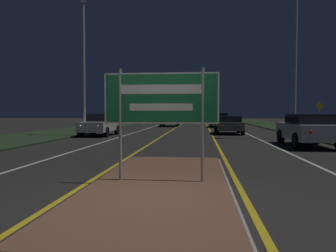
{
  "coord_description": "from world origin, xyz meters",
  "views": [
    {
      "loc": [
        0.82,
        -5.4,
        1.55
      ],
      "look_at": [
        0.0,
        2.95,
        1.2
      ],
      "focal_mm": 35.0,
      "sensor_mm": 36.0,
      "label": 1
    }
  ],
  "objects": [
    {
      "name": "median_island",
      "position": [
        0.0,
        1.45,
        0.04
      ],
      "size": [
        2.9,
        7.47,
        0.1
      ],
      "color": "#999993",
      "rests_on": "ground_plane"
    },
    {
      "name": "car_receding_3",
      "position": [
        2.7,
        41.29,
        0.8
      ],
      "size": [
        1.95,
        4.47,
        1.52
      ],
      "color": "#4C514C",
      "rests_on": "ground_plane"
    },
    {
      "name": "warning_sign",
      "position": [
        9.43,
        19.3,
        1.43
      ],
      "size": [
        0.6,
        0.06,
        2.24
      ],
      "color": "#9E9E99",
      "rests_on": "verge_right"
    },
    {
      "name": "highway_sign",
      "position": [
        0.0,
        1.44,
        1.77
      ],
      "size": [
        2.43,
        0.07,
        2.38
      ],
      "color": "#9E9E99",
      "rests_on": "median_island"
    },
    {
      "name": "lane_line_white_left",
      "position": [
        -4.2,
        25.0,
        0.0
      ],
      "size": [
        0.12,
        70.0,
        0.01
      ],
      "color": "silver",
      "rests_on": "ground_plane"
    },
    {
      "name": "ground_plane",
      "position": [
        0.0,
        0.0,
        0.0
      ],
      "size": [
        160.0,
        160.0,
        0.0
      ],
      "primitive_type": "plane",
      "color": "#282623"
    },
    {
      "name": "car_receding_0",
      "position": [
        5.69,
        9.96,
        0.8
      ],
      "size": [
        1.95,
        4.43,
        1.48
      ],
      "color": "#B7B7BC",
      "rests_on": "ground_plane"
    },
    {
      "name": "car_approaching_1",
      "position": [
        -2.52,
        30.95,
        0.76
      ],
      "size": [
        1.96,
        4.81,
        1.44
      ],
      "color": "silver",
      "rests_on": "ground_plane"
    },
    {
      "name": "verge_left",
      "position": [
        -9.5,
        20.0,
        0.04
      ],
      "size": [
        5.0,
        100.0,
        0.08
      ],
      "color": "#23381E",
      "rests_on": "ground_plane"
    },
    {
      "name": "verge_right",
      "position": [
        9.5,
        20.0,
        0.04
      ],
      "size": [
        5.0,
        100.0,
        0.08
      ],
      "color": "#23381E",
      "rests_on": "ground_plane"
    },
    {
      "name": "streetlight_right_near",
      "position": [
        6.2,
        13.98,
        6.98
      ],
      "size": [
        0.62,
        0.62,
        10.14
      ],
      "color": "#9E9E99",
      "rests_on": "ground_plane"
    },
    {
      "name": "car_receding_2",
      "position": [
        2.82,
        29.36,
        0.79
      ],
      "size": [
        1.91,
        4.73,
        1.48
      ],
      "color": "#4C514C",
      "rests_on": "ground_plane"
    },
    {
      "name": "car_approaching_0",
      "position": [
        -5.84,
        15.83,
        0.76
      ],
      "size": [
        1.9,
        4.2,
        1.46
      ],
      "color": "silver",
      "rests_on": "ground_plane"
    },
    {
      "name": "centre_line_yellow_right",
      "position": [
        1.64,
        25.0,
        0.0
      ],
      "size": [
        0.12,
        70.0,
        0.01
      ],
      "color": "gold",
      "rests_on": "ground_plane"
    },
    {
      "name": "edge_line_white_right",
      "position": [
        7.2,
        25.0,
        0.0
      ],
      "size": [
        0.1,
        70.0,
        0.01
      ],
      "color": "silver",
      "rests_on": "ground_plane"
    },
    {
      "name": "car_receding_1",
      "position": [
        2.86,
        18.47,
        0.69
      ],
      "size": [
        1.93,
        4.08,
        1.29
      ],
      "color": "#4C514C",
      "rests_on": "ground_plane"
    },
    {
      "name": "edge_line_white_left",
      "position": [
        -7.2,
        25.0,
        0.0
      ],
      "size": [
        0.1,
        70.0,
        0.01
      ],
      "color": "silver",
      "rests_on": "ground_plane"
    },
    {
      "name": "centre_line_yellow_left",
      "position": [
        -1.64,
        25.0,
        0.0
      ],
      "size": [
        0.12,
        70.0,
        0.01
      ],
      "color": "gold",
      "rests_on": "ground_plane"
    },
    {
      "name": "streetlight_left_near",
      "position": [
        -6.55,
        14.88,
        5.38
      ],
      "size": [
        0.45,
        0.45,
        8.91
      ],
      "color": "#9E9E99",
      "rests_on": "ground_plane"
    },
    {
      "name": "lane_line_white_right",
      "position": [
        4.2,
        25.0,
        0.0
      ],
      "size": [
        0.12,
        70.0,
        0.01
      ],
      "color": "silver",
      "rests_on": "ground_plane"
    }
  ]
}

